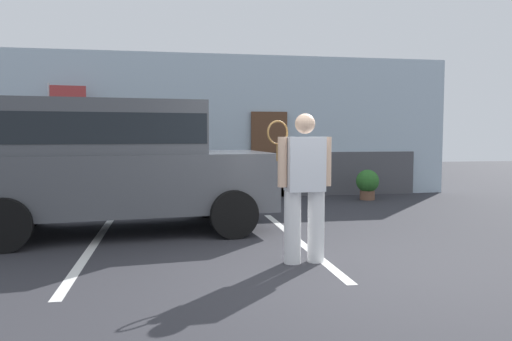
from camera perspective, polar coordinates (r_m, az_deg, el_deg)
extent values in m
plane|color=#2D2D33|center=(5.81, 7.26, -11.20)|extent=(40.00, 40.00, 0.00)
cube|color=silver|center=(7.09, -18.64, -8.53)|extent=(0.12, 4.40, 0.01)
cube|color=silver|center=(7.25, 4.82, -8.04)|extent=(0.12, 4.40, 0.01)
cube|color=silver|center=(12.13, -2.14, 5.18)|extent=(10.92, 0.30, 3.49)
cube|color=#4C4C51|center=(11.97, -1.99, -0.53)|extent=(9.17, 0.10, 1.10)
cube|color=brown|center=(12.05, 1.54, 1.89)|extent=(0.90, 0.06, 2.10)
cube|color=#4C4F54|center=(7.98, -15.19, -1.25)|extent=(4.78, 2.39, 0.90)
cube|color=#4C4F54|center=(7.94, -17.12, 4.83)|extent=(3.08, 2.07, 0.80)
cube|color=black|center=(7.94, -17.11, 4.68)|extent=(3.02, 2.08, 0.44)
cylinder|color=black|center=(9.13, -5.48, -3.22)|extent=(0.74, 0.34, 0.72)
cylinder|color=black|center=(7.29, -2.64, -5.10)|extent=(0.74, 0.34, 0.72)
cylinder|color=black|center=(9.08, -25.12, -3.65)|extent=(0.74, 0.34, 0.72)
cylinder|color=black|center=(7.23, -27.39, -5.66)|extent=(0.74, 0.34, 0.72)
cylinder|color=white|center=(5.97, 7.02, -6.49)|extent=(0.20, 0.20, 0.87)
cylinder|color=white|center=(5.88, 4.29, -6.64)|extent=(0.20, 0.20, 0.87)
cube|color=silver|center=(5.83, 5.72, 0.76)|extent=(0.45, 0.30, 0.65)
sphere|color=beige|center=(5.82, 5.75, 5.47)|extent=(0.24, 0.24, 0.24)
cylinder|color=beige|center=(5.92, 8.26, 1.06)|extent=(0.11, 0.11, 0.59)
cylinder|color=beige|center=(5.75, 3.10, 1.00)|extent=(0.11, 0.11, 0.59)
torus|color=olive|center=(5.77, 2.55, 4.44)|extent=(0.28, 0.12, 0.29)
cylinder|color=olive|center=(5.78, 2.54, 2.11)|extent=(0.03, 0.03, 0.20)
cylinder|color=brown|center=(11.87, 12.88, -2.82)|extent=(0.35, 0.35, 0.21)
sphere|color=#2D6B28|center=(11.83, 12.90, -1.21)|extent=(0.54, 0.54, 0.54)
cylinder|color=silver|center=(11.69, -22.89, 2.88)|extent=(0.05, 0.05, 2.67)
cube|color=#B23838|center=(11.64, -21.11, 8.15)|extent=(0.75, 0.12, 0.45)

